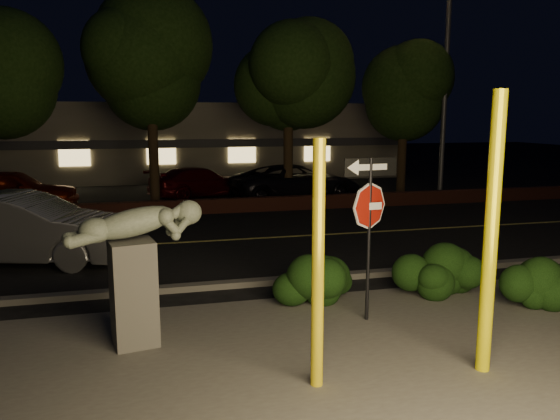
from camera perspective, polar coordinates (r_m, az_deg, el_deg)
The scene contains 23 objects.
ground at distance 17.90m, azimuth -4.57°, elevation -0.96°, with size 90.00×90.00×0.00m, color black.
patio at distance 7.73m, azimuth 9.81°, elevation -15.77°, with size 14.00×6.00×0.02m, color #4C4944.
road at distance 15.01m, azimuth -2.65°, elevation -3.02°, with size 80.00×8.00×0.01m, color black.
lane_marking at distance 15.01m, azimuth -2.65°, elevation -2.97°, with size 80.00×0.12×0.01m, color #CCBC51.
curb at distance 11.14m, azimuth 1.62°, elevation -7.27°, with size 80.00×0.25×0.12m, color #4C4944.
brick_wall at distance 19.12m, azimuth -5.24°, elevation 0.48°, with size 40.00×0.35×0.50m, color #4B2118.
parking_lot at distance 24.74m, azimuth -7.30°, elevation 1.98°, with size 40.00×12.00×0.01m, color black.
building at distance 32.49m, azimuth -9.10°, elevation 7.31°, with size 22.00×10.20×4.00m.
tree_far_b at distance 20.73m, azimuth -13.52°, elevation 17.07°, with size 5.20×5.20×8.41m.
tree_far_c at distance 20.99m, azimuth 0.88°, elevation 16.16°, with size 4.80×4.80×7.84m.
tree_far_d at distance 23.22m, azimuth 12.96°, elevation 14.70°, with size 4.40×4.40×7.42m.
yellow_pole_left at distance 6.60m, azimuth 3.98°, elevation -5.93°, with size 0.15×0.15×3.08m, color yellow.
yellow_pole_right at distance 7.42m, azimuth 21.18°, elevation -2.55°, with size 0.18×0.18×3.65m, color #F6E80A.
signpost at distance 8.78m, azimuth 9.35°, elevation 0.36°, with size 0.91×0.12×2.68m.
sculpture at distance 8.15m, azimuth -14.96°, elevation -4.97°, with size 1.97×0.85×2.10m.
hedge_center at distance 9.87m, azimuth 4.00°, elevation -7.15°, with size 1.74×0.82×0.91m, color black.
hedge_right at distance 10.51m, azimuth 16.64°, elevation -5.98°, with size 1.66×0.89×1.09m, color black.
hedge_far_right at distance 10.44m, azimuth 25.34°, elevation -7.00°, with size 1.38×0.86×0.96m, color black.
streetlight at distance 22.79m, azimuth 16.71°, elevation 15.63°, with size 1.39×0.74×9.76m.
silver_sedan at distance 13.69m, azimuth -25.35°, elevation -1.78°, with size 1.71×4.89×1.61m, color #AFB0B5.
parked_car_red at distance 21.19m, azimuth -26.36°, elevation 1.82°, with size 1.81×4.50×1.53m, color maroon.
parked_car_darkred at distance 22.92m, azimuth -8.45°, elevation 2.89°, with size 1.75×4.30×1.25m, color #46060A.
parked_car_dark at distance 21.76m, azimuth 1.73°, elevation 2.89°, with size 2.39×5.19×1.44m, color black.
Camera 1 is at (-2.91, -7.35, 3.32)m, focal length 35.00 mm.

